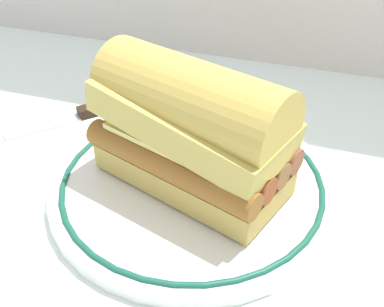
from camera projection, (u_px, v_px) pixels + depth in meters
ground_plane at (173, 203)px, 0.45m from camera, size 1.50×1.50×0.00m
plate at (192, 184)px, 0.46m from camera, size 0.28×0.28×0.01m
sausage_sandwich at (192, 126)px, 0.42m from camera, size 0.20×0.15×0.12m
butter_knife at (76, 115)px, 0.56m from camera, size 0.11×0.12×0.01m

